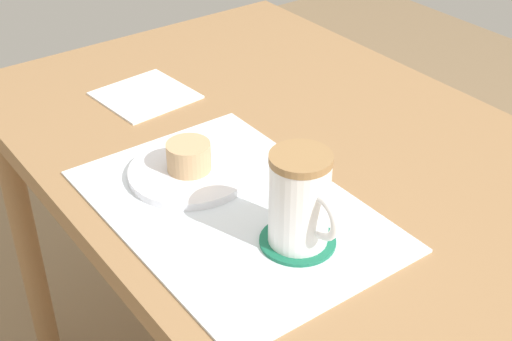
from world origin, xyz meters
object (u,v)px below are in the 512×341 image
pastry_plate (190,172)px  dining_table (347,226)px  pastry (189,156)px  coffee_mug (300,200)px

pastry_plate → dining_table: bearing=49.2°
pastry → coffee_mug: bearing=7.7°
dining_table → coffee_mug: 0.22m
coffee_mug → dining_table: bearing=113.2°
pastry → coffee_mug: coffee_mug is taller
pastry_plate → pastry: size_ratio=2.78×
pastry_plate → coffee_mug: bearing=7.7°
pastry_plate → coffee_mug: (0.22, 0.03, 0.06)m
dining_table → pastry: bearing=-130.8°
dining_table → pastry_plate: 0.25m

